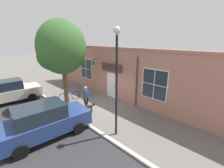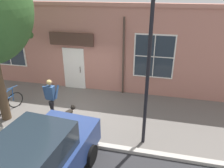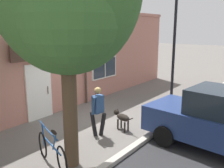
% 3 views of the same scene
% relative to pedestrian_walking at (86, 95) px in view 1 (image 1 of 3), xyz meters
% --- Properties ---
extents(ground_plane, '(90.00, 90.00, 0.00)m').
position_rel_pedestrian_walking_xyz_m(ground_plane, '(-0.60, 0.56, -0.95)').
color(ground_plane, '#66605B').
extents(curb_and_road, '(10.10, 28.00, 0.12)m').
position_rel_pedestrian_walking_xyz_m(curb_and_road, '(5.25, 0.56, -0.93)').
color(curb_and_road, '#B2ADA3').
rests_on(curb_and_road, ground_plane).
extents(storefront_facade, '(0.95, 18.00, 4.20)m').
position_rel_pedestrian_walking_xyz_m(storefront_facade, '(-2.93, 0.52, 1.17)').
color(storefront_facade, '#B27566').
rests_on(storefront_facade, ground_plane).
extents(pedestrian_walking, '(0.55, 0.58, 1.60)m').
position_rel_pedestrian_walking_xyz_m(pedestrian_walking, '(0.00, 0.00, 0.00)').
color(pedestrian_walking, black).
rests_on(pedestrian_walking, ground_plane).
extents(dog_on_leash, '(0.97, 0.38, 0.66)m').
position_rel_pedestrian_walking_xyz_m(dog_on_leash, '(0.33, 0.85, -0.51)').
color(dog_on_leash, black).
rests_on(dog_on_leash, ground_plane).
extents(street_tree_by_curb, '(3.48, 3.13, 6.14)m').
position_rel_pedestrian_walking_xyz_m(street_tree_by_curb, '(0.70, -1.80, 3.16)').
color(street_tree_by_curb, brown).
rests_on(street_tree_by_curb, ground_plane).
extents(leaning_bicycle, '(1.68, 0.54, 1.00)m').
position_rel_pedestrian_walking_xyz_m(leaning_bicycle, '(0.19, -2.02, -0.57)').
color(leaning_bicycle, black).
rests_on(leaning_bicycle, ground_plane).
extents(parked_car_nearest_curb, '(4.43, 2.21, 1.75)m').
position_rel_pedestrian_walking_xyz_m(parked_car_nearest_curb, '(3.69, -5.04, -0.07)').
color(parked_car_nearest_curb, beige).
rests_on(parked_car_nearest_curb, ground_plane).
extents(parked_car_mid_block, '(4.43, 2.21, 1.75)m').
position_rel_pedestrian_walking_xyz_m(parked_car_mid_block, '(3.47, 1.34, -0.07)').
color(parked_car_mid_block, navy).
rests_on(parked_car_mid_block, ground_plane).
extents(street_lamp, '(0.32, 0.32, 5.31)m').
position_rel_pedestrian_walking_xyz_m(street_lamp, '(0.81, 3.74, 2.48)').
color(street_lamp, black).
rests_on(street_lamp, ground_plane).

